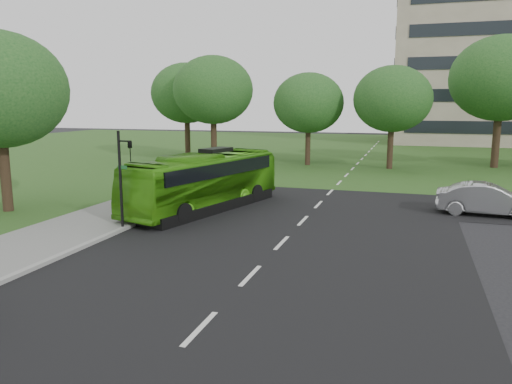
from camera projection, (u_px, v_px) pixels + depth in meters
The scene contains 10 objects.
ground at pixel (268, 258), 17.88m from camera, with size 160.00×160.00×0.00m, color black.
street_surfaces at pixel (343, 173), 39.36m from camera, with size 120.00×120.00×0.15m.
tree_park_a at pixel (213, 90), 46.25m from camera, with size 7.42×7.42×9.86m.
tree_park_b at pixel (309, 103), 44.06m from camera, with size 6.24×6.24×8.18m.
tree_park_c at pixel (392, 99), 41.35m from camera, with size 6.47×6.47×8.60m.
tree_park_d at pixel (501, 79), 41.79m from camera, with size 8.41×8.41×11.12m.
tree_park_f at pixel (187, 93), 50.68m from camera, with size 7.16×7.16×9.56m.
bus at pixel (204, 181), 25.96m from camera, with size 2.45×10.49×2.92m, color #439F14.
sedan at pixel (487, 199), 24.65m from camera, with size 1.68×4.81×1.59m, color #A8A9AC.
traffic_light at pixel (123, 173), 21.40m from camera, with size 0.70×0.21×4.33m.
Camera 1 is at (4.75, -16.52, 5.46)m, focal length 35.00 mm.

